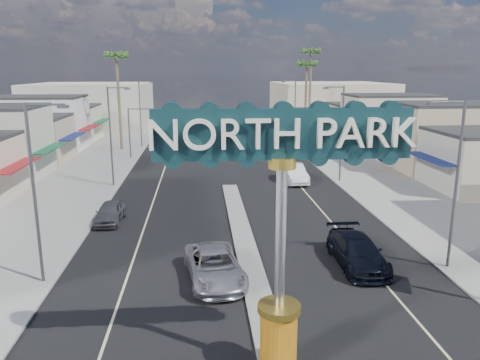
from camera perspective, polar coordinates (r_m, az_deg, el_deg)
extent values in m
plane|color=gray|center=(43.82, -1.37, -0.49)|extent=(160.00, 160.00, 0.00)
cube|color=black|center=(43.81, -1.37, -0.48)|extent=(20.00, 120.00, 0.01)
cube|color=gray|center=(28.56, 0.65, -8.02)|extent=(1.30, 30.00, 0.16)
cube|color=gray|center=(45.19, -19.39, -0.75)|extent=(8.00, 120.00, 0.12)
cube|color=gray|center=(46.77, 16.01, -0.04)|extent=(8.00, 120.00, 0.12)
cube|color=beige|center=(59.92, -25.90, 4.85)|extent=(12.00, 42.00, 6.00)
cube|color=#B7B29E|center=(61.96, 20.65, 5.58)|extent=(12.00, 42.00, 6.00)
cube|color=#B7B29E|center=(89.82, -17.58, 8.62)|extent=(20.00, 20.00, 8.00)
cube|color=beige|center=(91.09, 10.90, 9.05)|extent=(20.00, 20.00, 8.00)
cylinder|color=#C7650F|center=(17.35, 4.70, -18.83)|extent=(1.30, 1.30, 2.20)
cylinder|color=gold|center=(16.73, 4.79, -15.27)|extent=(1.50, 1.50, 0.25)
cylinder|color=#B7B7BC|center=(15.68, 4.97, -7.15)|extent=(0.36, 0.36, 4.80)
cylinder|color=gold|center=(14.98, 5.16, 2.12)|extent=(0.90, 0.90, 0.35)
cube|color=#0F2B30|center=(14.83, 5.24, 5.62)|extent=(8.20, 0.50, 1.60)
cylinder|color=#47474C|center=(57.57, -13.33, 5.54)|extent=(0.18, 0.18, 6.00)
cylinder|color=#47474C|center=(56.95, -10.97, 8.51)|extent=(5.00, 0.12, 0.12)
cube|color=black|center=(56.82, -8.92, 8.07)|extent=(0.32, 0.32, 1.00)
sphere|color=red|center=(56.62, -8.95, 8.38)|extent=(0.22, 0.22, 0.22)
cylinder|color=#47474C|center=(58.56, 8.60, 5.87)|extent=(0.18, 0.18, 6.00)
cylinder|color=#47474C|center=(57.72, 6.26, 8.73)|extent=(5.00, 0.12, 0.12)
cube|color=black|center=(57.42, 4.27, 8.25)|extent=(0.32, 0.32, 1.00)
sphere|color=red|center=(57.21, 4.30, 8.55)|extent=(0.22, 0.22, 0.22)
cylinder|color=#47474C|center=(24.59, -23.76, -1.90)|extent=(0.16, 0.16, 9.00)
cylinder|color=#47474C|center=(23.61, -22.67, 8.49)|extent=(1.80, 0.10, 0.10)
cube|color=#47474C|center=(23.39, -20.77, 8.37)|extent=(0.50, 0.22, 0.15)
cylinder|color=#47474C|center=(43.62, -15.50, 4.99)|extent=(0.16, 0.16, 9.00)
cylinder|color=#47474C|center=(43.08, -14.67, 10.83)|extent=(1.80, 0.10, 0.10)
cube|color=#47474C|center=(42.96, -13.59, 10.75)|extent=(0.50, 0.22, 0.15)
cylinder|color=#47474C|center=(65.23, -12.05, 7.81)|extent=(0.16, 0.16, 9.00)
cylinder|color=#47474C|center=(64.87, -11.44, 11.71)|extent=(1.80, 0.10, 0.10)
cube|color=#47474C|center=(64.79, -10.72, 11.65)|extent=(0.50, 0.22, 0.15)
cylinder|color=#47474C|center=(26.73, 24.83, -0.84)|extent=(0.16, 0.16, 9.00)
cylinder|color=#47474C|center=(25.66, 24.03, 8.67)|extent=(1.80, 0.10, 0.10)
cube|color=#47474C|center=(25.29, 22.40, 8.54)|extent=(0.50, 0.22, 0.15)
cylinder|color=#47474C|center=(44.87, 12.29, 5.39)|extent=(0.16, 0.16, 9.00)
cylinder|color=#47474C|center=(44.23, 11.44, 11.05)|extent=(1.80, 0.10, 0.10)
cube|color=#47474C|center=(44.02, 10.42, 10.96)|extent=(0.50, 0.22, 0.15)
cylinder|color=#47474C|center=(66.07, 6.69, 8.08)|extent=(0.16, 0.16, 9.00)
cylinder|color=#47474C|center=(65.64, 6.01, 11.91)|extent=(1.80, 0.10, 0.10)
cube|color=#47474C|center=(65.50, 5.31, 11.84)|extent=(0.50, 0.22, 0.15)
cylinder|color=brown|center=(63.48, -14.51, 8.90)|extent=(0.36, 0.36, 12.00)
cylinder|color=brown|center=(70.39, 8.00, 9.18)|extent=(0.36, 0.36, 11.00)
cylinder|color=brown|center=(76.62, 8.51, 10.24)|extent=(0.36, 0.36, 13.00)
imported|color=#B3B2B7|center=(24.08, -3.13, -10.42)|extent=(3.37, 5.97, 1.57)
imported|color=black|center=(26.52, 14.08, -8.44)|extent=(2.34, 5.67, 1.64)
imported|color=#5B5A5F|center=(34.05, -15.57, -3.81)|extent=(1.83, 4.28, 1.44)
imported|color=white|center=(44.66, 6.57, 0.83)|extent=(2.05, 5.30, 1.72)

